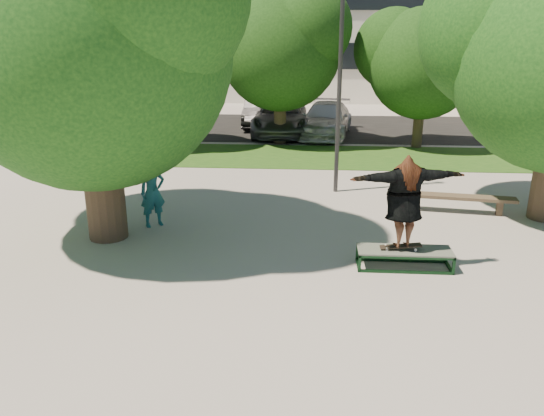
# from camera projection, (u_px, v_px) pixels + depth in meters

# --- Properties ---
(ground) EXTENTS (120.00, 120.00, 0.00)m
(ground) POSITION_uv_depth(u_px,v_px,m) (296.00, 261.00, 10.60)
(ground) COLOR gray
(ground) RESTS_ON ground
(grass_strip) EXTENTS (30.00, 4.00, 0.02)m
(grass_strip) POSITION_uv_depth(u_px,v_px,m) (330.00, 157.00, 19.54)
(grass_strip) COLOR #174212
(grass_strip) RESTS_ON ground
(asphalt_strip) EXTENTS (40.00, 8.00, 0.01)m
(asphalt_strip) POSITION_uv_depth(u_px,v_px,m) (305.00, 127.00, 25.76)
(asphalt_strip) COLOR black
(asphalt_strip) RESTS_ON ground
(tree_left) EXTENTS (6.96, 5.95, 7.12)m
(tree_left) POSITION_uv_depth(u_px,v_px,m) (85.00, 28.00, 10.55)
(tree_left) COLOR #38281E
(tree_left) RESTS_ON ground
(bg_tree_left) EXTENTS (5.28, 4.51, 5.77)m
(bg_tree_left) POSITION_uv_depth(u_px,v_px,m) (135.00, 50.00, 20.37)
(bg_tree_left) COLOR #38281E
(bg_tree_left) RESTS_ON ground
(bg_tree_mid) EXTENTS (5.76, 4.92, 6.24)m
(bg_tree_mid) POSITION_uv_depth(u_px,v_px,m) (279.00, 42.00, 20.87)
(bg_tree_mid) COLOR #38281E
(bg_tree_mid) RESTS_ON ground
(bg_tree_right) EXTENTS (5.04, 4.31, 5.43)m
(bg_tree_right) POSITION_uv_depth(u_px,v_px,m) (422.00, 57.00, 20.18)
(bg_tree_right) COLOR #38281E
(bg_tree_right) RESTS_ON ground
(lamppost) EXTENTS (0.25, 0.15, 6.11)m
(lamppost) POSITION_uv_depth(u_px,v_px,m) (340.00, 79.00, 14.29)
(lamppost) COLOR #2D2D30
(lamppost) RESTS_ON ground
(grind_box) EXTENTS (1.80, 0.60, 0.38)m
(grind_box) POSITION_uv_depth(u_px,v_px,m) (404.00, 258.00, 10.24)
(grind_box) COLOR black
(grind_box) RESTS_ON ground
(skater_rig) EXTENTS (2.27, 1.07, 1.86)m
(skater_rig) POSITION_uv_depth(u_px,v_px,m) (404.00, 201.00, 9.88)
(skater_rig) COLOR white
(skater_rig) RESTS_ON grind_box
(bystander) EXTENTS (0.72, 0.68, 1.65)m
(bystander) POSITION_uv_depth(u_px,v_px,m) (153.00, 192.00, 12.30)
(bystander) COLOR #1A5A63
(bystander) RESTS_ON ground
(bench) EXTENTS (2.96, 0.82, 0.45)m
(bench) POSITION_uv_depth(u_px,v_px,m) (455.00, 198.00, 13.37)
(bench) COLOR brown
(bench) RESTS_ON ground
(car_silver_a) EXTENTS (1.79, 3.97, 1.32)m
(car_silver_a) POSITION_uv_depth(u_px,v_px,m) (140.00, 118.00, 24.26)
(car_silver_a) COLOR #BCBCC1
(car_silver_a) RESTS_ON asphalt_strip
(car_dark) EXTENTS (1.65, 4.55, 1.49)m
(car_dark) POSITION_uv_depth(u_px,v_px,m) (262.00, 111.00, 25.91)
(car_dark) COLOR black
(car_dark) RESTS_ON asphalt_strip
(car_grey) EXTENTS (2.62, 5.35, 1.46)m
(car_grey) POSITION_uv_depth(u_px,v_px,m) (280.00, 118.00, 23.70)
(car_grey) COLOR #5D5D62
(car_grey) RESTS_ON asphalt_strip
(car_silver_b) EXTENTS (2.73, 5.21, 1.44)m
(car_silver_b) POSITION_uv_depth(u_px,v_px,m) (326.00, 120.00, 23.41)
(car_silver_b) COLOR silver
(car_silver_b) RESTS_ON asphalt_strip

